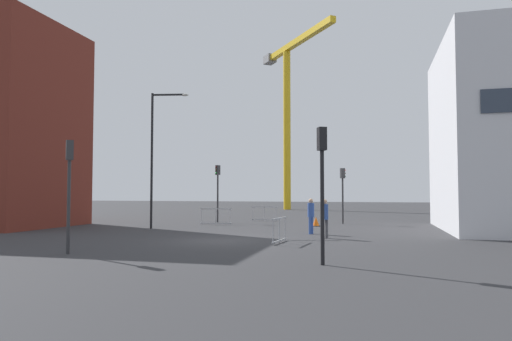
{
  "coord_description": "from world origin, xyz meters",
  "views": [
    {
      "loc": [
        6.56,
        -19.43,
        2.19
      ],
      "look_at": [
        0.0,
        5.96,
        3.42
      ],
      "focal_mm": 31.88,
      "sensor_mm": 36.0,
      "label": 1
    }
  ],
  "objects_px": {
    "construction_crane": "(288,98)",
    "streetlamp_tall": "(156,148)",
    "traffic_light_verge": "(69,177)",
    "pedestrian_waiting": "(311,213)",
    "traffic_cone_orange": "(316,222)",
    "traffic_light_far": "(343,186)",
    "traffic_light_median": "(218,184)",
    "traffic_light_crosswalk": "(322,172)",
    "pedestrian_walking": "(325,215)"
  },
  "relations": [
    {
      "from": "construction_crane",
      "to": "pedestrian_waiting",
      "type": "xyz_separation_m",
      "value": [
        6.96,
        -31.53,
        -12.8
      ]
    },
    {
      "from": "traffic_light_far",
      "to": "traffic_light_verge",
      "type": "bearing_deg",
      "value": -115.23
    },
    {
      "from": "construction_crane",
      "to": "traffic_light_verge",
      "type": "relative_size",
      "value": 5.16
    },
    {
      "from": "streetlamp_tall",
      "to": "traffic_light_median",
      "type": "relative_size",
      "value": 1.98
    },
    {
      "from": "traffic_light_crosswalk",
      "to": "traffic_light_median",
      "type": "bearing_deg",
      "value": 118.51
    },
    {
      "from": "traffic_light_far",
      "to": "pedestrian_walking",
      "type": "height_order",
      "value": "traffic_light_far"
    },
    {
      "from": "traffic_light_verge",
      "to": "traffic_cone_orange",
      "type": "xyz_separation_m",
      "value": [
        6.87,
        15.15,
        -2.42
      ]
    },
    {
      "from": "traffic_light_far",
      "to": "pedestrian_waiting",
      "type": "height_order",
      "value": "traffic_light_far"
    },
    {
      "from": "traffic_light_far",
      "to": "pedestrian_waiting",
      "type": "distance_m",
      "value": 8.35
    },
    {
      "from": "traffic_cone_orange",
      "to": "traffic_light_far",
      "type": "bearing_deg",
      "value": 60.32
    },
    {
      "from": "traffic_light_verge",
      "to": "pedestrian_waiting",
      "type": "relative_size",
      "value": 2.19
    },
    {
      "from": "construction_crane",
      "to": "streetlamp_tall",
      "type": "height_order",
      "value": "construction_crane"
    },
    {
      "from": "pedestrian_walking",
      "to": "traffic_light_median",
      "type": "bearing_deg",
      "value": 132.66
    },
    {
      "from": "traffic_light_verge",
      "to": "traffic_light_crosswalk",
      "type": "bearing_deg",
      "value": -1.1
    },
    {
      "from": "traffic_light_far",
      "to": "traffic_light_crosswalk",
      "type": "height_order",
      "value": "traffic_light_crosswalk"
    },
    {
      "from": "streetlamp_tall",
      "to": "traffic_light_far",
      "type": "bearing_deg",
      "value": 33.55
    },
    {
      "from": "pedestrian_waiting",
      "to": "traffic_cone_orange",
      "type": "xyz_separation_m",
      "value": [
        -0.41,
        5.46,
        -0.8
      ]
    },
    {
      "from": "pedestrian_walking",
      "to": "pedestrian_waiting",
      "type": "height_order",
      "value": "same"
    },
    {
      "from": "traffic_light_median",
      "to": "construction_crane",
      "type": "bearing_deg",
      "value": 88.21
    },
    {
      "from": "traffic_light_verge",
      "to": "traffic_light_far",
      "type": "xyz_separation_m",
      "value": [
        8.4,
        17.83,
        -0.12
      ]
    },
    {
      "from": "traffic_light_median",
      "to": "pedestrian_waiting",
      "type": "bearing_deg",
      "value": -43.79
    },
    {
      "from": "traffic_cone_orange",
      "to": "traffic_light_crosswalk",
      "type": "bearing_deg",
      "value": -82.29
    },
    {
      "from": "streetlamp_tall",
      "to": "traffic_light_crosswalk",
      "type": "relative_size",
      "value": 1.96
    },
    {
      "from": "traffic_light_verge",
      "to": "traffic_cone_orange",
      "type": "height_order",
      "value": "traffic_light_verge"
    },
    {
      "from": "traffic_light_far",
      "to": "traffic_light_median",
      "type": "bearing_deg",
      "value": -175.17
    },
    {
      "from": "pedestrian_walking",
      "to": "streetlamp_tall",
      "type": "bearing_deg",
      "value": 163.18
    },
    {
      "from": "pedestrian_waiting",
      "to": "traffic_cone_orange",
      "type": "relative_size",
      "value": 3.08
    },
    {
      "from": "pedestrian_waiting",
      "to": "traffic_light_crosswalk",
      "type": "bearing_deg",
      "value": -80.45
    },
    {
      "from": "traffic_light_crosswalk",
      "to": "traffic_cone_orange",
      "type": "height_order",
      "value": "traffic_light_crosswalk"
    },
    {
      "from": "traffic_cone_orange",
      "to": "streetlamp_tall",
      "type": "bearing_deg",
      "value": -154.46
    },
    {
      "from": "pedestrian_walking",
      "to": "traffic_light_verge",
      "type": "bearing_deg",
      "value": -136.7
    },
    {
      "from": "pedestrian_walking",
      "to": "pedestrian_waiting",
      "type": "distance_m",
      "value": 2.17
    },
    {
      "from": "streetlamp_tall",
      "to": "traffic_light_verge",
      "type": "relative_size",
      "value": 2.02
    },
    {
      "from": "construction_crane",
      "to": "traffic_light_far",
      "type": "bearing_deg",
      "value": -70.94
    },
    {
      "from": "construction_crane",
      "to": "pedestrian_waiting",
      "type": "distance_m",
      "value": 34.73
    },
    {
      "from": "traffic_light_verge",
      "to": "traffic_light_far",
      "type": "bearing_deg",
      "value": 64.77
    },
    {
      "from": "streetlamp_tall",
      "to": "traffic_light_crosswalk",
      "type": "xyz_separation_m",
      "value": [
        11.08,
        -11.02,
        -2.04
      ]
    },
    {
      "from": "construction_crane",
      "to": "pedestrian_walking",
      "type": "xyz_separation_m",
      "value": [
        7.87,
        -33.49,
        -12.8
      ]
    },
    {
      "from": "traffic_light_crosswalk",
      "to": "traffic_cone_orange",
      "type": "relative_size",
      "value": 6.93
    },
    {
      "from": "traffic_light_far",
      "to": "traffic_light_crosswalk",
      "type": "xyz_separation_m",
      "value": [
        0.55,
        -18.0,
        0.2
      ]
    },
    {
      "from": "traffic_light_crosswalk",
      "to": "pedestrian_waiting",
      "type": "height_order",
      "value": "traffic_light_crosswalk"
    },
    {
      "from": "construction_crane",
      "to": "streetlamp_tall",
      "type": "bearing_deg",
      "value": -94.62
    },
    {
      "from": "traffic_light_verge",
      "to": "traffic_light_median",
      "type": "xyz_separation_m",
      "value": [
        -0.43,
        17.09,
        0.05
      ]
    },
    {
      "from": "traffic_light_crosswalk",
      "to": "construction_crane",
      "type": "bearing_deg",
      "value": 101.77
    },
    {
      "from": "traffic_light_far",
      "to": "streetlamp_tall",
      "type": "bearing_deg",
      "value": -146.45
    },
    {
      "from": "traffic_light_verge",
      "to": "traffic_light_median",
      "type": "relative_size",
      "value": 0.98
    },
    {
      "from": "traffic_light_crosswalk",
      "to": "traffic_cone_orange",
      "type": "distance_m",
      "value": 15.66
    },
    {
      "from": "traffic_light_far",
      "to": "construction_crane",
      "type": "bearing_deg",
      "value": 109.06
    },
    {
      "from": "streetlamp_tall",
      "to": "traffic_light_verge",
      "type": "bearing_deg",
      "value": -78.87
    },
    {
      "from": "traffic_light_median",
      "to": "traffic_light_crosswalk",
      "type": "distance_m",
      "value": 19.64
    }
  ]
}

